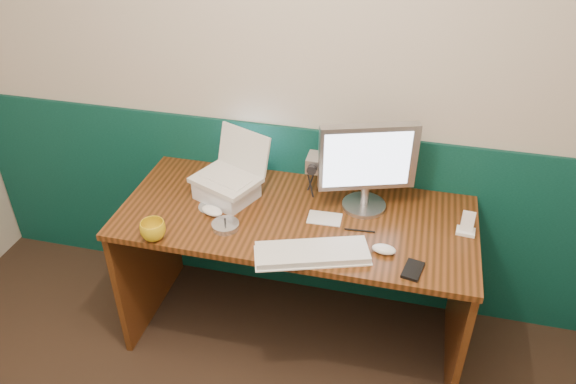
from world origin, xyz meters
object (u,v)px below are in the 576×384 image
(monitor, at_px, (367,167))
(mug, at_px, (153,230))
(laptop, at_px, (224,160))
(keyboard, at_px, (312,254))
(camcorder, at_px, (314,175))
(desk, at_px, (295,277))

(monitor, distance_m, mug, 0.96)
(laptop, bearing_deg, keyboard, -11.16)
(laptop, relative_size, monitor, 0.67)
(camcorder, bearing_deg, desk, -102.99)
(desk, height_order, camcorder, camcorder)
(camcorder, bearing_deg, monitor, -14.51)
(monitor, xyz_separation_m, mug, (-0.84, -0.45, -0.17))
(monitor, height_order, camcorder, monitor)
(laptop, distance_m, keyboard, 0.61)
(monitor, height_order, keyboard, monitor)
(mug, bearing_deg, laptop, 61.68)
(keyboard, distance_m, camcorder, 0.48)
(desk, xyz_separation_m, mug, (-0.55, -0.31, 0.42))
(desk, height_order, keyboard, keyboard)
(keyboard, distance_m, mug, 0.68)
(laptop, bearing_deg, monitor, 29.87)
(desk, relative_size, mug, 14.76)
(laptop, height_order, mug, laptop)
(laptop, bearing_deg, mug, -95.23)
(keyboard, bearing_deg, laptop, 126.96)
(desk, bearing_deg, camcorder, 77.62)
(keyboard, bearing_deg, desk, 97.20)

